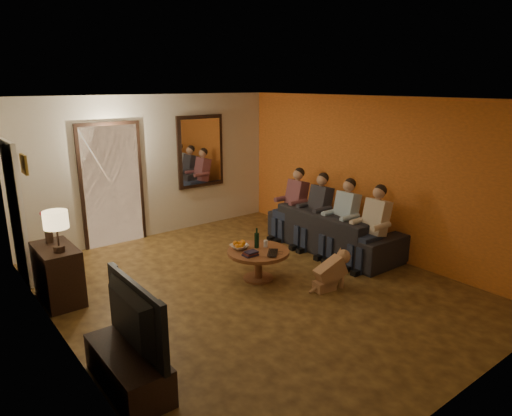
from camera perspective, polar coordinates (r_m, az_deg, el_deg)
floor at (r=6.55m, az=-0.46°, el=-9.88°), size 5.00×6.00×0.01m
ceiling at (r=5.93m, az=-0.51°, el=13.49°), size 5.00×6.00×0.01m
back_wall at (r=8.63m, az=-12.75°, el=5.03°), size 5.00×0.02×2.60m
front_wall at (r=4.26m, az=25.11°, el=-6.72°), size 5.00×0.02×2.60m
left_wall at (r=5.06m, az=-23.61°, el=-3.17°), size 0.02×6.00×2.60m
right_wall at (r=7.85m, az=14.18°, el=3.93°), size 0.02×6.00×2.60m
orange_accent at (r=7.84m, az=14.14°, el=3.92°), size 0.01×6.00×2.60m
kitchen_doorway at (r=8.36m, az=-17.53°, el=2.61°), size 1.00×0.06×2.10m
door_trim at (r=8.35m, az=-17.51°, el=2.60°), size 1.12×0.04×2.22m
fridge_glimpse at (r=8.49m, az=-15.89°, el=1.88°), size 0.45×0.03×1.70m
mirror_frame at (r=9.03m, az=-6.95°, el=7.03°), size 1.00×0.05×1.40m
mirror_glass at (r=9.01m, az=-6.86°, el=7.01°), size 0.86×0.02×1.26m
white_door at (r=7.31m, az=-27.76°, el=-0.48°), size 0.06×0.85×2.04m
framed_art at (r=6.18m, az=-27.03°, el=4.90°), size 0.03×0.28×0.24m
art_canvas at (r=6.18m, az=-26.90°, el=4.92°), size 0.01×0.22×0.18m
dresser at (r=6.58m, az=-23.52°, el=-7.56°), size 0.45×0.85×0.75m
table_lamp at (r=6.16m, az=-23.62°, el=-2.69°), size 0.30×0.30×0.54m
flower_vase at (r=6.59m, az=-24.57°, el=-2.13°), size 0.14×0.14×0.44m
tv_stand at (r=4.73m, az=-15.67°, el=-18.79°), size 0.45×1.11×0.37m
tv at (r=4.46m, az=-16.16°, el=-13.20°), size 1.17×0.15×0.68m
sofa at (r=7.97m, az=9.63°, el=-2.68°), size 2.43×0.96×0.71m
person_a at (r=7.28m, az=14.39°, el=-2.68°), size 0.60×0.40×1.20m
person_b at (r=7.64m, az=10.85°, el=-1.61°), size 0.60×0.40×1.20m
person_c at (r=8.02m, az=7.65°, el=-0.64°), size 0.60×0.40×1.20m
person_d at (r=8.44m, az=4.75°, el=0.25°), size 0.60×0.40×1.20m
dog at (r=6.48m, az=9.31°, el=-7.68°), size 0.59×0.32×0.56m
coffee_table at (r=6.72m, az=0.28°, el=-7.09°), size 1.11×1.11×0.45m
bowl at (r=6.69m, az=-2.10°, el=-4.85°), size 0.26×0.26×0.06m
oranges at (r=6.67m, az=-2.11°, el=-4.30°), size 0.20×0.20×0.08m
wine_bottle at (r=6.69m, az=0.09°, el=-3.73°), size 0.07×0.07×0.31m
wine_glass at (r=6.77m, az=1.22°, el=-4.45°), size 0.06×0.06×0.10m
book_stack at (r=6.43m, az=-0.71°, el=-5.68°), size 0.20×0.15×0.07m
laptop at (r=6.49m, az=2.52°, el=-5.68°), size 0.38×0.38×0.03m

